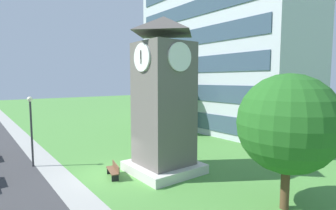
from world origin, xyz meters
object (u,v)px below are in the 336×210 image
object	(u,v)px
tree_near_tower	(170,96)
tree_by_building	(291,115)
street_lamp	(31,123)
park_bench	(114,170)
clock_tower	(164,104)
tree_streetside	(288,124)

from	to	relation	value
tree_near_tower	tree_by_building	bearing A→B (deg)	8.64
street_lamp	tree_near_tower	distance (m)	15.83
park_bench	tree_near_tower	bearing A→B (deg)	127.90
clock_tower	park_bench	world-z (taller)	clock_tower
clock_tower	tree_streetside	bearing A→B (deg)	11.59
tree_streetside	park_bench	bearing A→B (deg)	-151.65
clock_tower	park_bench	distance (m)	5.36
park_bench	street_lamp	bearing A→B (deg)	-146.04
park_bench	tree_by_building	size ratio (longest dim) A/B	0.37
street_lamp	tree_near_tower	bearing A→B (deg)	103.14
street_lamp	clock_tower	bearing A→B (deg)	46.19
tree_by_building	park_bench	bearing A→B (deg)	-107.76
clock_tower	tree_by_building	distance (m)	11.09
tree_near_tower	tree_by_building	xyz separation A→B (m)	(13.48, 2.05, -1.03)
street_lamp	tree_streetside	bearing A→B (deg)	30.58
tree_near_tower	street_lamp	bearing A→B (deg)	-76.86
clock_tower	tree_by_building	bearing A→B (deg)	72.70
park_bench	tree_streetside	distance (m)	10.73
tree_near_tower	tree_streetside	distance (m)	19.22
clock_tower	tree_by_building	world-z (taller)	clock_tower
street_lamp	park_bench	bearing A→B (deg)	33.96
tree_by_building	tree_near_tower	bearing A→B (deg)	-171.36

